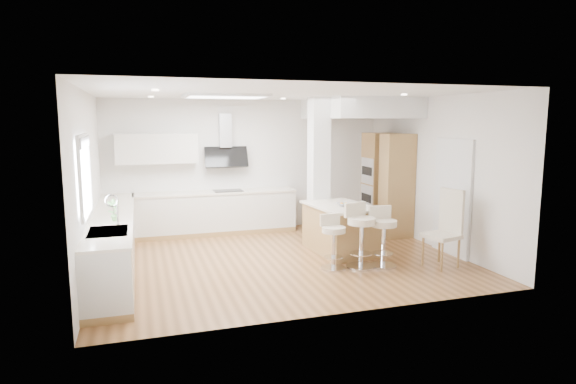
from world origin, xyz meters
name	(u,v)px	position (x,y,z in m)	size (l,w,h in m)	color
ground	(281,259)	(0.00, 0.00, 0.00)	(6.00, 6.00, 0.00)	#8E5E34
ceiling	(281,259)	(0.00, 0.00, 0.00)	(6.00, 5.00, 0.02)	white
wall_back	(248,165)	(0.00, 2.50, 1.40)	(6.00, 0.04, 2.80)	silver
wall_left	(88,185)	(-3.00, 0.00, 1.40)	(0.04, 5.00, 2.80)	silver
wall_right	(435,172)	(3.00, 0.00, 1.40)	(0.04, 5.00, 2.80)	silver
skylight	(226,96)	(-0.79, 0.60, 2.77)	(4.10, 2.10, 0.06)	silver
window_left	(84,172)	(-2.96, -0.90, 1.69)	(0.06, 1.28, 1.07)	white
doorway_right	(452,199)	(2.97, -0.60, 1.00)	(0.05, 1.00, 2.10)	#4C443C
counter_left	(114,241)	(-2.70, 0.23, 0.46)	(0.63, 4.50, 1.35)	#A27B45
counter_back	(208,201)	(-0.91, 2.22, 0.70)	(3.62, 0.63, 2.50)	#A27B45
pillar	(319,171)	(1.05, 0.95, 1.40)	(0.35, 0.35, 2.80)	silver
soffit	(359,109)	(2.10, 1.40, 2.60)	(1.78, 2.20, 0.40)	white
oven_column	(386,184)	(2.68, 1.23, 1.05)	(0.63, 1.21, 2.10)	#A27B45
peninsula	(340,228)	(1.14, 0.11, 0.44)	(1.08, 1.51, 0.93)	#A27B45
bar_stool_a	(333,239)	(0.64, -0.78, 0.49)	(0.42, 0.42, 0.88)	silver
bar_stool_b	(360,232)	(1.09, -0.83, 0.59)	(0.57, 0.57, 1.05)	silver
bar_stool_c	(383,233)	(1.47, -0.88, 0.55)	(0.47, 0.47, 0.98)	silver
dining_chair	(446,225)	(2.46, -1.18, 0.68)	(0.60, 0.60, 1.27)	beige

